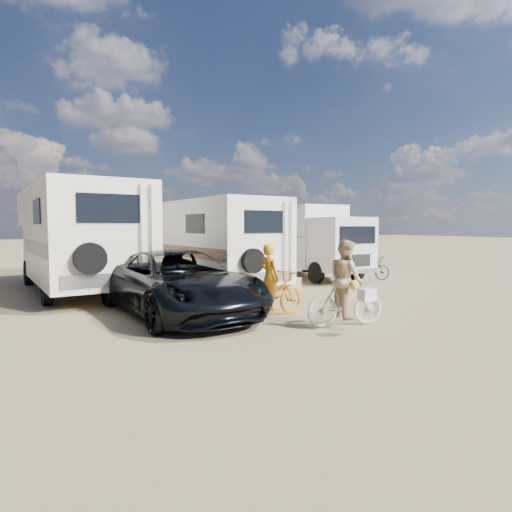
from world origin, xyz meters
name	(u,v)px	position (x,y,z in m)	size (l,w,h in m)	color
ground	(327,323)	(0.00, 0.00, 0.00)	(140.00, 140.00, 0.00)	#927F57
rv_main	(201,244)	(-0.50, 6.95, 1.48)	(2.34, 7.86, 2.96)	white
rv_left	(78,240)	(-4.54, 7.48, 1.67)	(2.77, 7.90, 3.33)	silver
box_truck	(311,242)	(4.34, 7.25, 1.47)	(2.11, 5.74, 2.95)	silver
dark_suv	(178,283)	(-2.67, 2.30, 0.76)	(2.54, 5.50, 1.53)	black
bike_man	(270,295)	(-0.87, 1.06, 0.52)	(0.69, 1.98, 1.04)	orange
bike_woman	(346,302)	(0.15, -0.45, 0.52)	(0.49, 1.73, 1.04)	#B8BFA4
rider_man	(270,284)	(-0.87, 1.06, 0.77)	(0.56, 0.37, 1.53)	orange
rider_woman	(346,287)	(0.15, -0.45, 0.83)	(0.80, 0.63, 1.65)	tan
bike_parked	(368,269)	(5.71, 5.33, 0.47)	(0.62, 1.78, 0.94)	#262926
cooler	(175,295)	(-2.33, 3.89, 0.22)	(0.54, 0.40, 0.44)	#2F5891
crate	(291,283)	(1.84, 4.66, 0.20)	(0.50, 0.50, 0.40)	olive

